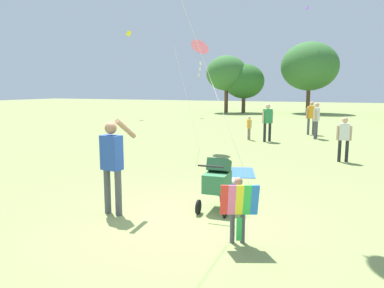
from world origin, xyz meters
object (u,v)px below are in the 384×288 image
person_back_turned (344,136)px  person_kid_running (316,118)px  person_red_shirt (268,119)px  cooler_box (227,186)px  stroller (218,179)px  child_with_butterfly_kite (238,204)px  kite_orange_delta (200,48)px  picnic_blanket (231,172)px  person_sitting_far (249,126)px  person_adult_flyer (112,159)px  person_couple_left (311,115)px

person_back_turned → person_kid_running: bearing=103.4°
person_red_shirt → cooler_box: bearing=-84.1°
stroller → person_back_turned: 6.40m
child_with_butterfly_kite → person_back_turned: 7.55m
kite_orange_delta → picnic_blanket: 5.72m
person_sitting_far → picnic_blanket: bearing=-79.7°
stroller → person_red_shirt: bearing=96.1°
person_red_shirt → stroller: bearing=-83.9°
person_back_turned → stroller: bearing=-109.8°
person_adult_flyer → person_red_shirt: 10.63m
child_with_butterfly_kite → person_adult_flyer: person_adult_flyer is taller
person_adult_flyer → person_red_shirt: person_adult_flyer is taller
stroller → cooler_box: 1.17m
person_sitting_far → picnic_blanket: (1.21, -6.65, -0.64)m
person_red_shirt → person_sitting_far: person_red_shirt is taller
person_adult_flyer → kite_orange_delta: size_ratio=0.44×
person_kid_running → picnic_blanket: person_kid_running is taller
stroller → cooler_box: size_ratio=2.45×
child_with_butterfly_kite → kite_orange_delta: size_ratio=0.25×
kite_orange_delta → person_back_turned: size_ratio=2.89×
stroller → picnic_blanket: size_ratio=0.85×
kite_orange_delta → person_couple_left: 7.79m
kite_orange_delta → person_kid_running: size_ratio=2.46×
person_red_shirt → person_back_turned: 4.78m
person_couple_left → person_sitting_far: bearing=-127.6°
child_with_butterfly_kite → kite_orange_delta: kite_orange_delta is taller
child_with_butterfly_kite → person_couple_left: bearing=91.2°
person_red_shirt → cooler_box: size_ratio=3.75×
kite_orange_delta → cooler_box: (2.93, -5.55, -3.70)m
person_red_shirt → person_kid_running: bearing=44.3°
stroller → cooler_box: (-0.14, 1.08, -0.43)m
person_adult_flyer → stroller: 2.05m
person_adult_flyer → person_sitting_far: size_ratio=1.67×
picnic_blanket → person_sitting_far: bearing=100.3°
person_sitting_far → kite_orange_delta: bearing=-110.2°
stroller → person_kid_running: person_kid_running is taller
person_kid_running → person_couple_left: bearing=103.8°
picnic_blanket → stroller: bearing=-77.7°
child_with_butterfly_kite → picnic_blanket: 4.83m
person_sitting_far → person_kid_running: size_ratio=0.64×
child_with_butterfly_kite → kite_orange_delta: bearing=115.8°
cooler_box → person_red_shirt: bearing=95.9°
kite_orange_delta → person_red_shirt: size_ratio=2.48×
person_red_shirt → person_adult_flyer: bearing=-93.7°
stroller → person_kid_running: bearing=85.6°
picnic_blanket → child_with_butterfly_kite: bearing=-71.6°
person_red_shirt → cooler_box: 8.58m
person_back_turned → person_sitting_far: bearing=137.1°
person_kid_running → kite_orange_delta: bearing=-129.4°
person_kid_running → picnic_blanket: 8.49m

